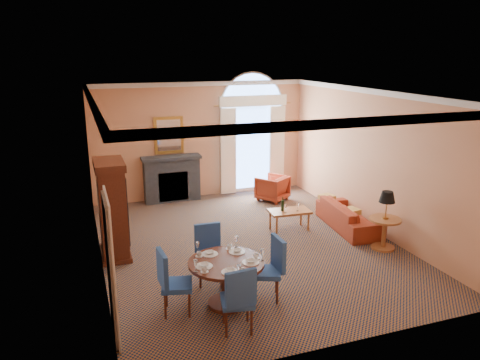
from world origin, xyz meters
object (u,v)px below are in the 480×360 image
object	(u,v)px
sofa	(349,216)
armchair	(272,188)
coffee_table	(289,212)
side_table	(386,215)
dining_table	(226,272)
armoire	(112,211)

from	to	relation	value
sofa	armchair	bearing A→B (deg)	24.00
coffee_table	side_table	bearing A→B (deg)	-44.71
coffee_table	dining_table	bearing A→B (deg)	-127.62
sofa	coffee_table	bearing A→B (deg)	81.66
side_table	coffee_table	bearing A→B (deg)	131.23
sofa	coffee_table	distance (m)	1.41
sofa	armchair	world-z (taller)	armchair
sofa	coffee_table	world-z (taller)	coffee_table
armoire	coffee_table	size ratio (longest dim) A/B	2.02
dining_table	sofa	world-z (taller)	dining_table
coffee_table	side_table	distance (m)	2.17
armoire	sofa	distance (m)	5.32
dining_table	coffee_table	xyz separation A→B (m)	(2.37, 2.67, -0.14)
dining_table	sofa	size ratio (longest dim) A/B	0.60
armchair	side_table	xyz separation A→B (m)	(0.89, -3.81, 0.40)
armchair	coffee_table	xyz separation A→B (m)	(-0.53, -2.20, 0.09)
dining_table	side_table	world-z (taller)	side_table
armoire	sofa	world-z (taller)	armoire
sofa	armchair	distance (m)	2.68
dining_table	sofa	bearing A→B (deg)	31.88
coffee_table	side_table	world-z (taller)	side_table
armchair	sofa	bearing A→B (deg)	73.60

